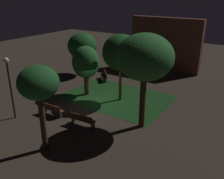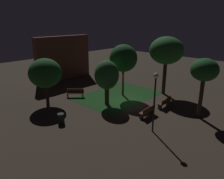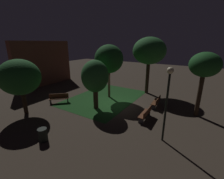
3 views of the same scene
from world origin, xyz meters
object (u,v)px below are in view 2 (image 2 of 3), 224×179
at_px(tree_back_left, 204,71).
at_px(trash_bin, 61,118).
at_px(bench_back_row, 148,111).
at_px(tree_back_right, 107,75).
at_px(bench_lawn_edge, 75,93).
at_px(lamp_post_plaza_west, 155,93).
at_px(tree_tall_center, 123,58).
at_px(tree_lawn_side, 45,73).
at_px(tree_right_canopy, 166,51).
at_px(bench_path_side, 165,102).

xyz_separation_m(tree_back_left, trash_bin, (-8.58, 7.49, -3.59)).
bearing_deg(bench_back_row, tree_back_right, 94.97).
bearing_deg(bench_lawn_edge, lamp_post_plaza_west, -93.84).
relative_size(bench_back_row, tree_back_left, 0.36).
height_order(tree_back_left, lamp_post_plaza_west, tree_back_left).
xyz_separation_m(bench_lawn_edge, trash_bin, (-4.51, -4.06, -0.08)).
distance_m(tree_back_right, trash_bin, 5.93).
relative_size(tree_back_right, trash_bin, 5.39).
xyz_separation_m(tree_tall_center, tree_lawn_side, (-6.98, 3.65, -0.95)).
distance_m(tree_back_left, trash_bin, 11.94).
bearing_deg(bench_back_row, trash_bin, 143.57).
bearing_deg(trash_bin, bench_back_row, -36.43).
distance_m(bench_lawn_edge, tree_back_right, 4.62).
xyz_separation_m(bench_back_row, tree_back_right, (-0.39, 4.47, 2.39)).
distance_m(bench_back_row, trash_bin, 7.18).
bearing_deg(tree_back_right, bench_lawn_edge, 102.78).
xyz_separation_m(bench_lawn_edge, tree_back_left, (4.06, -11.55, 3.51)).
distance_m(bench_back_row, tree_right_canopy, 7.79).
height_order(tree_back_left, tree_right_canopy, tree_right_canopy).
bearing_deg(bench_back_row, tree_back_left, -49.06).
bearing_deg(tree_right_canopy, trash_bin, 169.93).
bearing_deg(tree_back_left, tree_tall_center, 90.86).
bearing_deg(tree_tall_center, lamp_post_plaza_west, -124.00).
height_order(bench_path_side, lamp_post_plaza_west, lamp_post_plaza_west).
height_order(bench_path_side, trash_bin, bench_path_side).
distance_m(tree_lawn_side, trash_bin, 5.39).
height_order(bench_lawn_edge, tree_back_left, tree_back_left).
bearing_deg(tree_lawn_side, tree_back_left, -59.25).
bearing_deg(bench_lawn_edge, tree_right_canopy, -39.75).
bearing_deg(lamp_post_plaza_west, trash_bin, 122.40).
bearing_deg(tree_tall_center, tree_back_right, -169.04).
height_order(tree_tall_center, tree_back_right, tree_tall_center).
relative_size(tree_right_canopy, tree_lawn_side, 1.39).
bearing_deg(tree_tall_center, bench_path_side, -88.26).
xyz_separation_m(bench_path_side, trash_bin, (-8.61, 4.26, -0.08)).
xyz_separation_m(bench_lawn_edge, tree_tall_center, (3.94, -3.26, 3.54)).
bearing_deg(lamp_post_plaza_west, tree_tall_center, 56.00).
xyz_separation_m(tree_tall_center, trash_bin, (-8.45, -0.80, -3.62)).
relative_size(bench_path_side, tree_lawn_side, 0.41).
bearing_deg(bench_path_side, tree_back_left, -90.51).
height_order(tree_tall_center, tree_right_canopy, tree_right_canopy).
xyz_separation_m(tree_right_canopy, trash_bin, (-11.95, 2.12, -4.33)).
bearing_deg(tree_back_left, tree_right_canopy, 57.87).
relative_size(bench_path_side, tree_tall_center, 0.33).
distance_m(bench_path_side, tree_tall_center, 6.18).
bearing_deg(tree_back_right, lamp_post_plaza_west, -103.95).
relative_size(tree_back_left, tree_back_right, 1.17).
bearing_deg(bench_path_side, tree_right_canopy, 32.64).
relative_size(bench_back_row, tree_right_canopy, 0.29).
bearing_deg(trash_bin, tree_back_left, -41.14).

